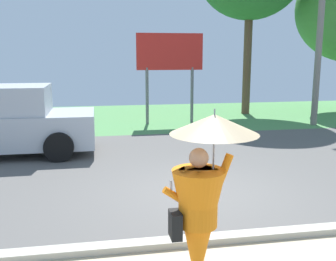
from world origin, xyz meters
name	(u,v)px	position (x,y,z in m)	size (l,w,h in m)	color
ground_plane	(170,158)	(0.00, 2.95, -0.05)	(40.00, 22.00, 0.20)	#565451
monk_pedestrian	(201,201)	(-0.76, -3.11, 1.09)	(1.06, 0.98, 2.13)	orange
utility_pole	(320,35)	(6.42, 6.77, 3.42)	(1.80, 0.24, 6.50)	gray
roadside_billboard	(170,58)	(0.96, 8.14, 2.55)	(2.60, 0.12, 3.50)	slate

